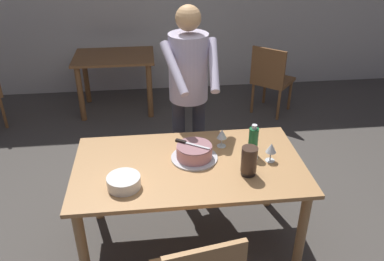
% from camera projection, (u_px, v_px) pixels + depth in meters
% --- Properties ---
extents(ground_plane, '(14.00, 14.00, 0.00)m').
position_uv_depth(ground_plane, '(189.00, 241.00, 3.18)').
color(ground_plane, '#4C4742').
extents(main_dining_table, '(1.64, 0.91, 0.75)m').
position_uv_depth(main_dining_table, '(189.00, 176.00, 2.86)').
color(main_dining_table, tan).
rests_on(main_dining_table, ground_plane).
extents(cake_on_platter, '(0.34, 0.34, 0.11)m').
position_uv_depth(cake_on_platter, '(194.00, 152.00, 2.85)').
color(cake_on_platter, silver).
rests_on(cake_on_platter, main_dining_table).
extents(cake_knife, '(0.24, 0.17, 0.02)m').
position_uv_depth(cake_knife, '(185.00, 142.00, 2.85)').
color(cake_knife, silver).
rests_on(cake_knife, cake_on_platter).
extents(plate_stack, '(0.22, 0.22, 0.08)m').
position_uv_depth(plate_stack, '(124.00, 182.00, 2.56)').
color(plate_stack, white).
rests_on(plate_stack, main_dining_table).
extents(wine_glass_near, '(0.08, 0.08, 0.14)m').
position_uv_depth(wine_glass_near, '(271.00, 148.00, 2.80)').
color(wine_glass_near, silver).
rests_on(wine_glass_near, main_dining_table).
extents(wine_glass_far, '(0.08, 0.08, 0.14)m').
position_uv_depth(wine_glass_far, '(222.00, 134.00, 2.97)').
color(wine_glass_far, silver).
rests_on(wine_glass_far, main_dining_table).
extents(water_bottle, '(0.07, 0.07, 0.25)m').
position_uv_depth(water_bottle, '(253.00, 141.00, 2.86)').
color(water_bottle, '#1E6B38').
rests_on(water_bottle, main_dining_table).
extents(hurricane_lamp, '(0.11, 0.11, 0.21)m').
position_uv_depth(hurricane_lamp, '(249.00, 161.00, 2.65)').
color(hurricane_lamp, black).
rests_on(hurricane_lamp, main_dining_table).
extents(person_cutting_cake, '(0.46, 0.57, 1.72)m').
position_uv_depth(person_cutting_cake, '(189.00, 85.00, 3.24)').
color(person_cutting_cake, '#2D2D38').
rests_on(person_cutting_cake, ground_plane).
extents(background_table, '(1.00, 0.70, 0.74)m').
position_uv_depth(background_table, '(115.00, 68.00, 5.03)').
color(background_table, brown).
rests_on(background_table, ground_plane).
extents(background_chair_0, '(0.62, 0.62, 0.90)m').
position_uv_depth(background_chair_0, '(271.00, 78.00, 4.96)').
color(background_chair_0, brown).
rests_on(background_chair_0, ground_plane).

